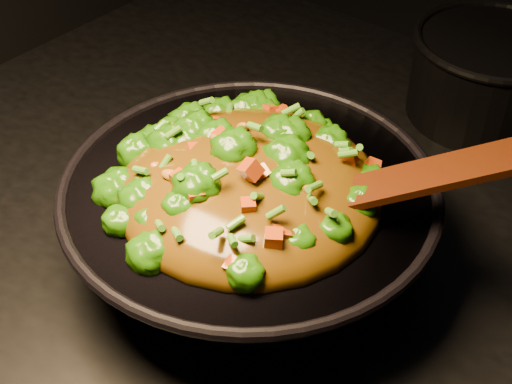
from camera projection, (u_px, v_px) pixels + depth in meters
The scene contains 4 objects.
wok at pixel (250, 224), 0.77m from camera, with size 0.38×0.38×0.11m, color black, non-canonical shape.
stir_fry at pixel (249, 158), 0.69m from camera, with size 0.27×0.27×0.09m, color #215B06, non-canonical shape.
spatula at pixel (408, 180), 0.66m from camera, with size 0.30×0.04×0.01m, color black.
back_pot at pixel (490, 76), 0.98m from camera, with size 0.21×0.21×0.12m, color black.
Camera 1 is at (0.33, -0.55, 1.48)m, focal length 50.00 mm.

